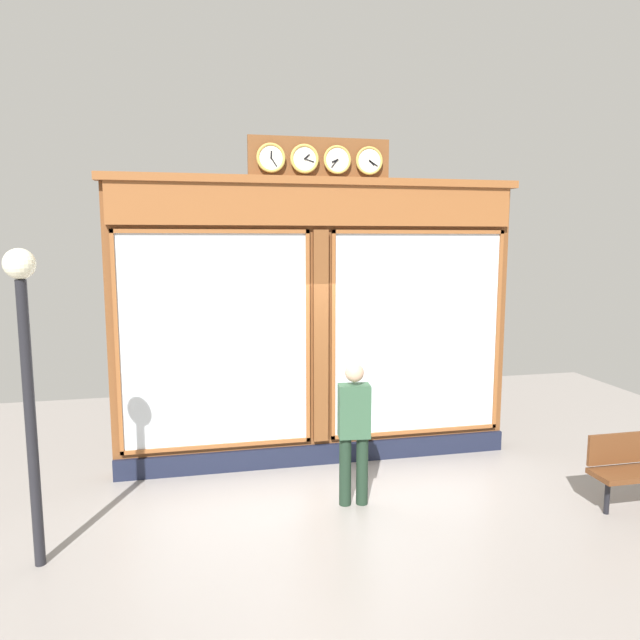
# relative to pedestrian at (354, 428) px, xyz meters

# --- Properties ---
(ground_plane) EXTENTS (14.00, 14.00, 0.00)m
(ground_plane) POSITION_rel_pedestrian_xyz_m (0.12, 1.50, -0.93)
(ground_plane) COLOR gray
(shop_facade) EXTENTS (5.56, 0.42, 4.39)m
(shop_facade) POSITION_rel_pedestrian_xyz_m (0.12, -1.43, 1.04)
(shop_facade) COLOR brown
(shop_facade) RESTS_ON ground_plane
(pedestrian) EXTENTS (0.38, 0.26, 1.69)m
(pedestrian) POSITION_rel_pedestrian_xyz_m (0.00, 0.00, 0.00)
(pedestrian) COLOR #1C2F21
(pedestrian) RESTS_ON ground_plane
(street_lamp) EXTENTS (0.28, 0.28, 3.01)m
(street_lamp) POSITION_rel_pedestrian_xyz_m (3.27, 0.61, 1.11)
(street_lamp) COLOR black
(street_lamp) RESTS_ON ground_plane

